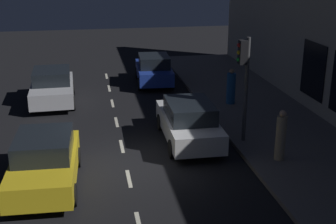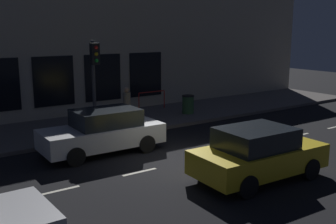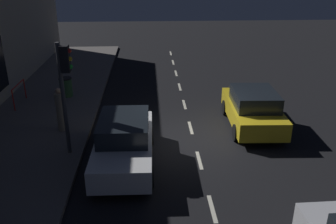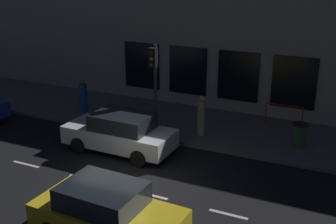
# 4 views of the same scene
# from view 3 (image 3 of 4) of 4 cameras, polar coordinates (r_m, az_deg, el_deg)

# --- Properties ---
(ground_plane) EXTENTS (60.00, 60.00, 0.00)m
(ground_plane) POSITION_cam_3_polar(r_m,az_deg,el_deg) (13.69, 4.10, -4.30)
(ground_plane) COLOR black
(sidewalk) EXTENTS (4.50, 32.00, 0.15)m
(sidewalk) POSITION_cam_3_polar(r_m,az_deg,el_deg) (14.32, -21.64, -4.37)
(sidewalk) COLOR #5B5654
(sidewalk) RESTS_ON ground
(lane_centre_line) EXTENTS (0.12, 27.20, 0.01)m
(lane_centre_line) POSITION_cam_3_polar(r_m,az_deg,el_deg) (14.58, 3.62, -2.51)
(lane_centre_line) COLOR beige
(lane_centre_line) RESTS_ON ground
(traffic_light) EXTENTS (0.48, 0.32, 3.81)m
(traffic_light) POSITION_cam_3_polar(r_m,az_deg,el_deg) (11.87, -16.14, 5.13)
(traffic_light) COLOR #424244
(traffic_light) RESTS_ON sidewalk
(parked_car_1) EXTENTS (2.07, 4.14, 1.58)m
(parked_car_1) POSITION_cam_3_polar(r_m,az_deg,el_deg) (14.74, 13.38, 0.52)
(parked_car_1) COLOR gold
(parked_car_1) RESTS_ON ground
(parked_car_2) EXTENTS (1.95, 4.35, 1.58)m
(parked_car_2) POSITION_cam_3_polar(r_m,az_deg,el_deg) (11.82, -6.99, -4.73)
(parked_car_2) COLOR silver
(parked_car_2) RESTS_ON ground
(pedestrian_0) EXTENTS (0.46, 0.46, 1.73)m
(pedestrian_0) POSITION_cam_3_polar(r_m,az_deg,el_deg) (14.31, -16.75, 0.17)
(pedestrian_0) COLOR gray
(pedestrian_0) RESTS_ON sidewalk
(trash_bin) EXTENTS (0.62, 0.62, 0.93)m
(trash_bin) POSITION_cam_3_polar(r_m,az_deg,el_deg) (18.13, -15.97, 3.86)
(trash_bin) COLOR #2D5633
(trash_bin) RESTS_ON sidewalk
(red_railing) EXTENTS (0.05, 1.65, 0.97)m
(red_railing) POSITION_cam_3_polar(r_m,az_deg,el_deg) (17.71, -22.72, 3.27)
(red_railing) COLOR red
(red_railing) RESTS_ON sidewalk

